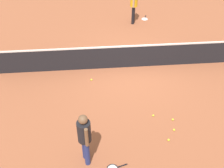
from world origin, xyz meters
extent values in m
plane|color=#9E5638|center=(0.00, 0.00, 0.00)|extent=(40.00, 40.00, 0.00)
cube|color=black|center=(0.00, 0.00, 0.46)|extent=(10.00, 0.02, 0.91)
cube|color=white|center=(0.00, 0.00, 0.94)|extent=(10.00, 0.04, 0.06)
cylinder|color=navy|center=(-1.75, -4.02, 0.42)|extent=(0.17, 0.17, 0.85)
cylinder|color=navy|center=(-1.69, -4.23, 0.42)|extent=(0.17, 0.17, 0.85)
cylinder|color=black|center=(-1.72, -4.13, 1.16)|extent=(0.42, 0.42, 0.62)
cylinder|color=brown|center=(-1.78, -3.92, 1.18)|extent=(0.11, 0.11, 0.58)
cylinder|color=brown|center=(-1.66, -4.33, 1.18)|extent=(0.11, 0.11, 0.58)
sphere|color=brown|center=(-1.72, -4.13, 1.58)|extent=(0.28, 0.28, 0.23)
cylinder|color=black|center=(0.68, 3.74, 0.42)|extent=(0.17, 0.17, 0.85)
cylinder|color=black|center=(0.63, 3.53, 0.42)|extent=(0.17, 0.17, 0.85)
cylinder|color=yellow|center=(0.65, 3.63, 1.16)|extent=(0.41, 0.41, 0.62)
cylinder|color=tan|center=(0.60, 3.42, 1.18)|extent=(0.11, 0.11, 0.58)
cylinder|color=black|center=(-0.78, -4.40, 0.02)|extent=(0.28, 0.11, 0.03)
torus|color=white|center=(1.29, 3.93, 0.01)|extent=(0.40, 0.40, 0.02)
cylinder|color=silver|center=(1.29, 3.93, 0.01)|extent=(0.34, 0.34, 0.00)
cylinder|color=black|center=(1.38, 4.20, 0.02)|extent=(0.12, 0.28, 0.03)
sphere|color=#C6E033|center=(-1.50, -0.71, 0.03)|extent=(0.07, 0.07, 0.07)
sphere|color=#C6E033|center=(0.39, -2.68, 0.03)|extent=(0.07, 0.07, 0.07)
sphere|color=#C6E033|center=(0.64, -3.67, 0.03)|extent=(0.07, 0.07, 0.07)
sphere|color=#C6E033|center=(0.89, -3.31, 0.03)|extent=(0.07, 0.07, 0.07)
sphere|color=#C6E033|center=(0.96, -2.90, 0.03)|extent=(0.07, 0.07, 0.07)
camera|label=1|loc=(-1.42, -8.64, 6.37)|focal=44.65mm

